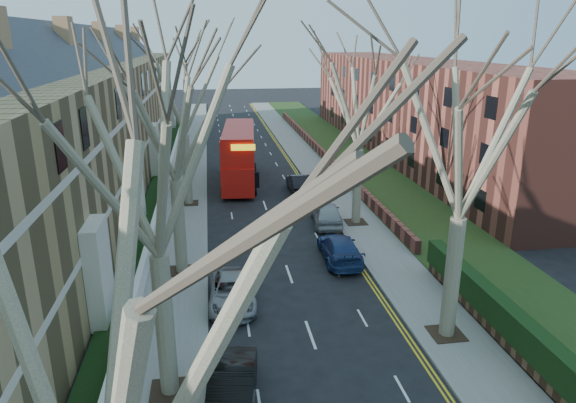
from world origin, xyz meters
name	(u,v)px	position (x,y,z in m)	size (l,w,h in m)	color
pavement_left	(189,169)	(-6.00, 39.00, 0.06)	(3.00, 102.00, 0.12)	slate
pavement_right	(312,165)	(6.00, 39.00, 0.06)	(3.00, 102.00, 0.12)	slate
terrace_left	(80,129)	(-13.65, 31.00, 5.53)	(9.70, 78.00, 13.60)	olive
flats_right	(410,108)	(17.46, 43.00, 4.98)	(13.97, 54.00, 10.00)	brown
front_wall_left	(165,187)	(-7.65, 31.00, 0.62)	(0.30, 78.00, 1.00)	white
grass_verge_right	(355,162)	(10.50, 39.00, 0.15)	(6.00, 102.00, 0.06)	#213A15
tree_left_near	(66,318)	(-5.70, -4.00, 8.93)	(9.80, 9.80, 13.73)	#675E49
tree_left_mid	(148,128)	(-5.70, 6.00, 9.56)	(10.50, 10.50, 14.71)	#675E49
tree_left_far	(171,101)	(-5.70, 16.00, 9.24)	(10.15, 10.15, 14.22)	#675E49
tree_left_dist	(181,76)	(-5.70, 28.00, 9.56)	(10.50, 10.50, 14.71)	#675E49
tree_right_mid	(470,112)	(5.70, 8.00, 9.56)	(10.50, 10.50, 14.71)	#675E49
tree_right_far	(362,86)	(5.70, 22.00, 9.24)	(10.15, 10.15, 14.22)	#675E49
double_decker_bus	(239,157)	(-1.48, 33.59, 2.34)	(3.58, 11.57, 4.75)	red
car_left_mid	(232,391)	(-3.55, 4.88, 0.73)	(1.55, 4.43, 1.46)	black
car_left_far	(232,291)	(-3.17, 12.23, 0.66)	(2.18, 4.72, 1.31)	gray
car_right_near	(340,248)	(3.13, 16.36, 0.71)	(2.00, 4.92, 1.43)	navy
car_right_mid	(327,214)	(3.70, 22.21, 0.79)	(1.86, 4.62, 1.57)	#94989C
car_right_far	(300,183)	(3.20, 29.93, 0.78)	(1.64, 4.71, 1.55)	black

